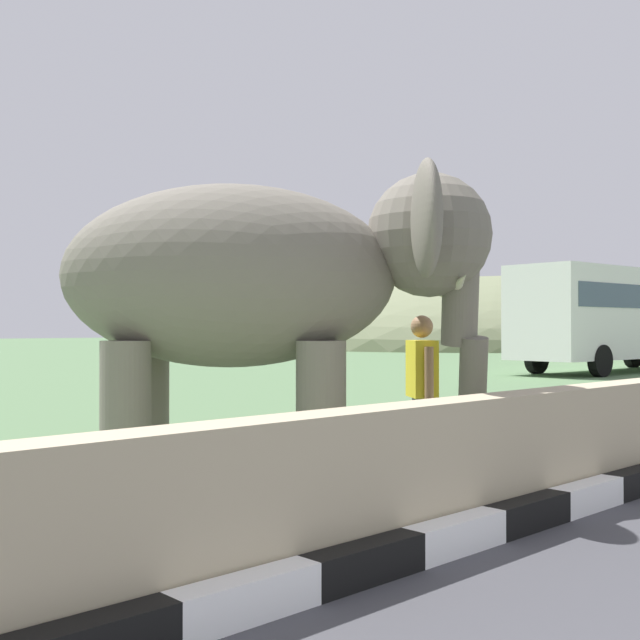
% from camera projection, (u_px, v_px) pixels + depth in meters
% --- Properties ---
extents(striped_curb, '(16.20, 0.20, 0.24)m').
position_uv_depth(striped_curb, '(309.00, 581.00, 4.40)').
color(striped_curb, white).
rests_on(striped_curb, ground_plane).
extents(barrier_parapet, '(28.00, 0.36, 1.00)m').
position_uv_depth(barrier_parapet, '(502.00, 458.00, 6.24)').
color(barrier_parapet, tan).
rests_on(barrier_parapet, ground_plane).
extents(elephant, '(3.87, 3.79, 2.97)m').
position_uv_depth(elephant, '(268.00, 282.00, 7.35)').
color(elephant, '#6D675C').
rests_on(elephant, ground_plane).
extents(person_handler, '(0.43, 0.56, 1.66)m').
position_uv_depth(person_handler, '(422.00, 387.00, 8.07)').
color(person_handler, navy).
rests_on(person_handler, ground_plane).
extents(bus_white, '(9.99, 3.06, 3.50)m').
position_uv_depth(bus_white, '(618.00, 312.00, 27.39)').
color(bus_white, silver).
rests_on(bus_white, ground_plane).
extents(hill_east, '(45.50, 36.40, 11.66)m').
position_uv_depth(hill_east, '(508.00, 345.00, 67.73)').
color(hill_east, '#6F7856').
rests_on(hill_east, ground_plane).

